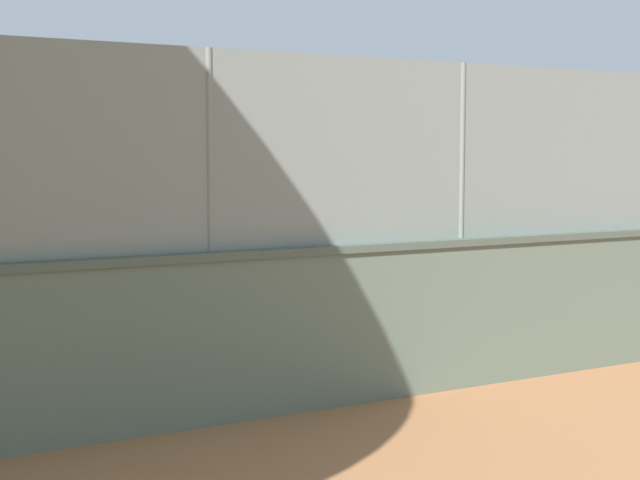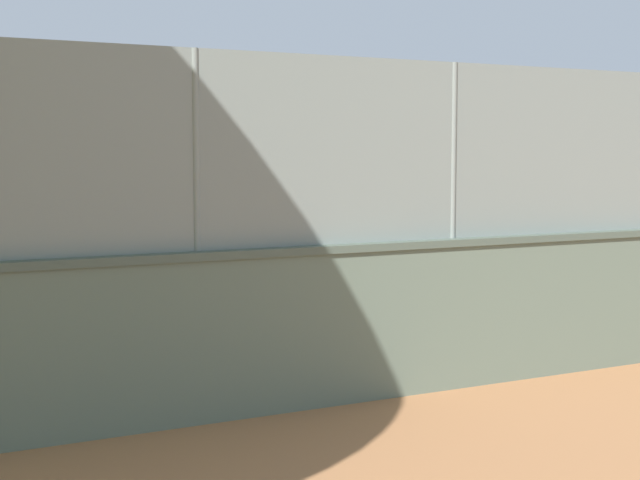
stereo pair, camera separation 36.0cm
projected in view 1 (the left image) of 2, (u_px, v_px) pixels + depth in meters
name	position (u px, v px, depth m)	size (l,w,h in m)	color
ground_plane	(91.00, 282.00, 18.84)	(260.00, 260.00, 0.00)	#A36B42
perimeter_wall	(55.00, 352.00, 8.22)	(27.56, 0.80, 1.68)	slate
fence_panel_on_wall	(49.00, 150.00, 8.05)	(27.07, 0.46, 1.94)	gray
player_near_wall_returning	(127.00, 230.00, 19.66)	(1.16, 0.74, 1.67)	#B2B2B2
player_foreground_swinging	(388.00, 238.00, 19.10)	(1.14, 0.75, 1.50)	#591919
player_baseline_waiting	(598.00, 257.00, 14.26)	(1.17, 0.80, 1.73)	navy
sports_ball	(211.00, 221.00, 18.46)	(0.19, 0.19, 0.19)	white
courtside_bench	(424.00, 329.00, 11.31)	(1.61, 0.40, 0.87)	gray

